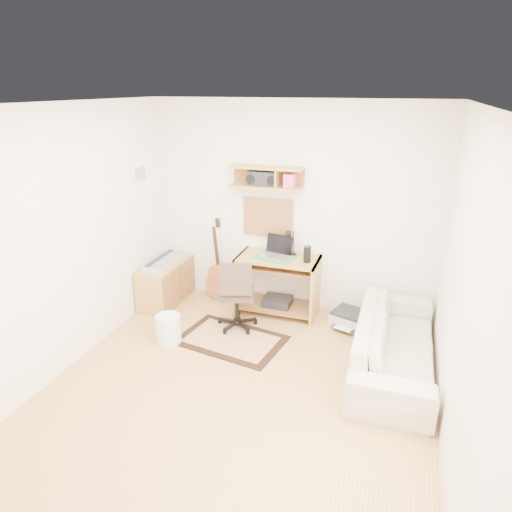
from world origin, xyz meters
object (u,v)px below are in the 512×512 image
(desk, at_px, (278,285))
(printer, at_px, (352,319))
(cabinet, at_px, (166,282))
(task_chair, at_px, (237,293))
(sofa, at_px, (396,335))

(desk, bearing_deg, printer, -3.59)
(desk, xyz_separation_m, printer, (0.95, -0.06, -0.29))
(desk, distance_m, cabinet, 1.51)
(task_chair, xyz_separation_m, sofa, (1.82, -0.27, -0.07))
(cabinet, xyz_separation_m, sofa, (2.96, -0.63, 0.10))
(printer, bearing_deg, cabinet, -159.03)
(desk, bearing_deg, sofa, -28.69)
(printer, relative_size, sofa, 0.23)
(printer, height_order, sofa, sofa)
(task_chair, distance_m, printer, 1.43)
(desk, xyz_separation_m, task_chair, (-0.35, -0.53, 0.08))
(cabinet, bearing_deg, desk, 6.69)
(task_chair, xyz_separation_m, cabinet, (-1.14, 0.36, -0.18))
(task_chair, relative_size, cabinet, 1.00)
(cabinet, xyz_separation_m, printer, (2.45, 0.12, -0.19))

